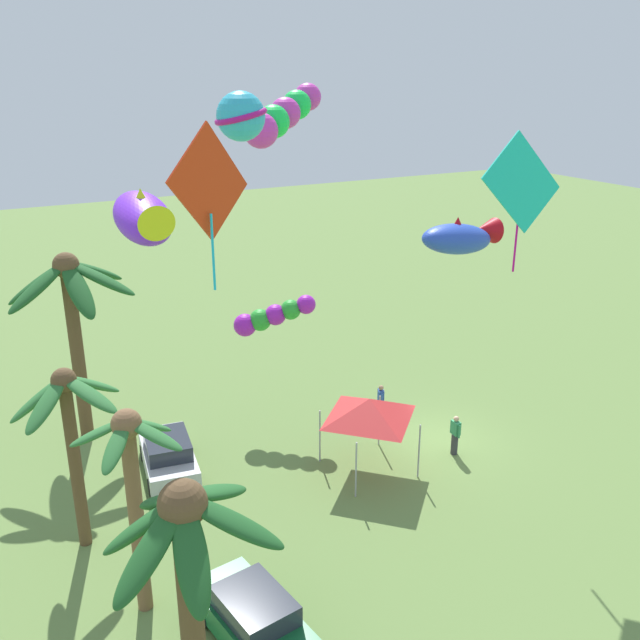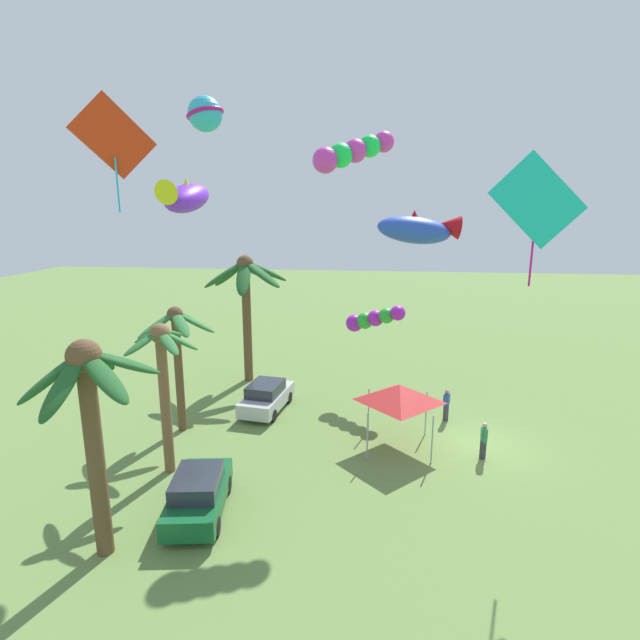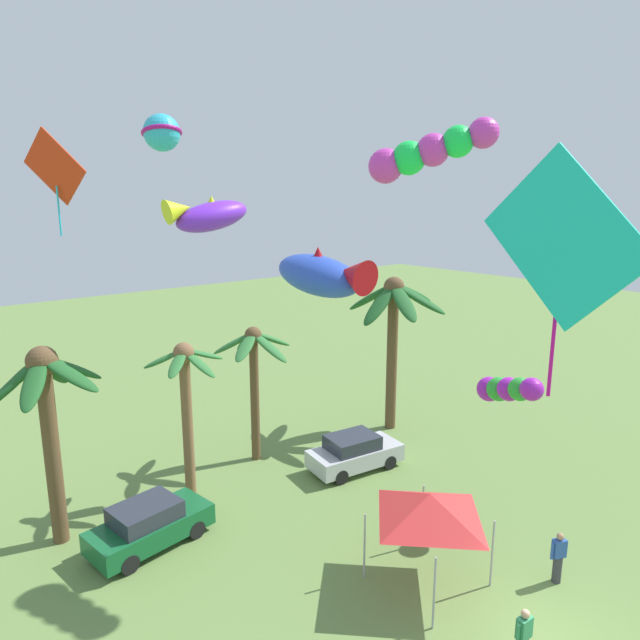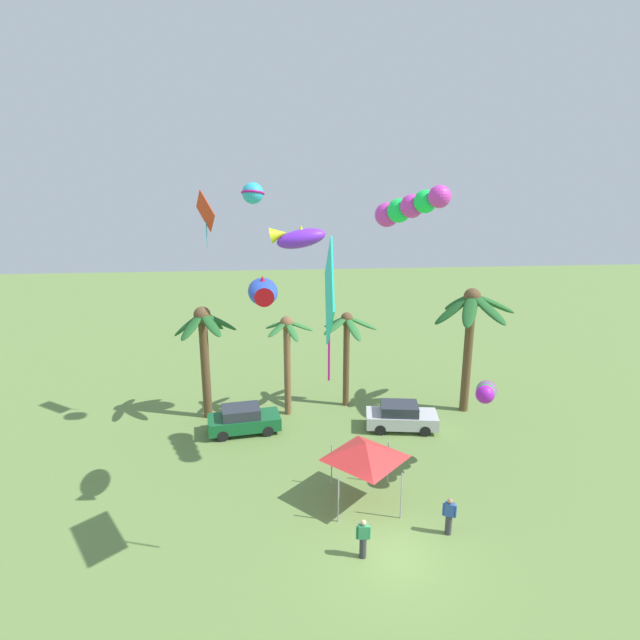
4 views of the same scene
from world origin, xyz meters
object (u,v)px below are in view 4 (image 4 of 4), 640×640
at_px(kite_diamond_0, 205,212).
at_px(kite_fish_6, 298,238).
at_px(palm_tree_3, 204,337).
at_px(palm_tree_1, 287,345).
at_px(kite_tube_2, 486,392).
at_px(kite_fish_4, 263,291).
at_px(palm_tree_0, 347,336).
at_px(festival_tent, 365,450).
at_px(kite_diamond_1, 329,293).
at_px(parked_car_0, 401,416).
at_px(spectator_0, 449,516).
at_px(palm_tree_2, 471,318).
at_px(kite_tube_3, 408,207).
at_px(parked_car_1, 243,420).
at_px(kite_ball_5, 253,193).
at_px(spectator_1, 363,538).

distance_m(kite_diamond_0, kite_fish_6, 4.88).
bearing_deg(palm_tree_3, palm_tree_1, -0.41).
xyz_separation_m(kite_tube_2, kite_fish_4, (-9.71, -1.39, 5.10)).
relative_size(palm_tree_0, festival_tent, 2.06).
bearing_deg(palm_tree_0, palm_tree_1, -165.23).
bearing_deg(kite_diamond_1, parked_car_0, 64.33).
bearing_deg(kite_fish_4, palm_tree_1, 83.26).
height_order(parked_car_0, spectator_0, spectator_0).
relative_size(palm_tree_1, parked_car_0, 1.46).
height_order(palm_tree_2, kite_diamond_1, kite_diamond_1).
height_order(kite_tube_3, kite_fish_6, kite_tube_3).
relative_size(parked_car_1, spectator_0, 2.58).
xyz_separation_m(palm_tree_2, palm_tree_3, (-15.23, 0.47, -0.86)).
bearing_deg(palm_tree_1, kite_ball_5, -120.52).
height_order(palm_tree_0, kite_fish_4, kite_fish_4).
height_order(kite_diamond_1, kite_ball_5, kite_ball_5).
bearing_deg(parked_car_1, spectator_0, -47.51).
bearing_deg(kite_tube_2, kite_fish_4, -171.85).
distance_m(kite_tube_3, kite_ball_5, 7.74).
relative_size(palm_tree_3, festival_tent, 2.32).
height_order(parked_car_1, kite_tube_2, kite_tube_2).
distance_m(kite_diamond_0, kite_ball_5, 3.12).
xyz_separation_m(palm_tree_2, kite_fish_4, (-11.64, -8.71, 3.75)).
bearing_deg(parked_car_0, palm_tree_1, 158.09).
relative_size(parked_car_1, kite_fish_4, 1.55).
height_order(palm_tree_1, kite_fish_4, kite_fish_4).
relative_size(spectator_0, kite_fish_4, 0.60).
distance_m(palm_tree_3, kite_diamond_0, 7.12).
distance_m(palm_tree_1, palm_tree_3, 4.72).
distance_m(parked_car_0, spectator_0, 8.94).
height_order(palm_tree_2, kite_tube_3, kite_tube_3).
height_order(parked_car_0, kite_diamond_1, kite_diamond_1).
bearing_deg(palm_tree_0, palm_tree_2, -11.07).
xyz_separation_m(parked_car_1, spectator_0, (8.53, -9.31, 0.06)).
bearing_deg(spectator_1, palm_tree_3, 119.58).
bearing_deg(palm_tree_2, spectator_0, -112.52).
relative_size(palm_tree_0, parked_car_0, 1.43).
distance_m(palm_tree_2, parked_car_0, 6.95).
bearing_deg(kite_ball_5, kite_diamond_0, 146.86).
bearing_deg(spectator_0, spectator_1, -164.09).
bearing_deg(spectator_1, parked_car_0, 69.25).
xyz_separation_m(spectator_1, kite_fish_6, (-1.78, 11.43, 9.71)).
distance_m(festival_tent, kite_diamond_1, 9.14).
bearing_deg(palm_tree_2, festival_tent, -131.29).
height_order(spectator_0, kite_diamond_1, kite_diamond_1).
bearing_deg(kite_tube_3, palm_tree_1, 126.80).
bearing_deg(spectator_1, kite_diamond_0, 119.58).
relative_size(spectator_0, kite_ball_5, 1.16).
distance_m(palm_tree_0, palm_tree_2, 7.26).
xyz_separation_m(palm_tree_2, kite_tube_3, (-5.54, -6.27, 6.69)).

